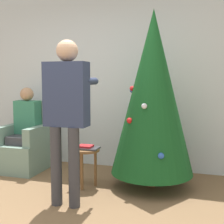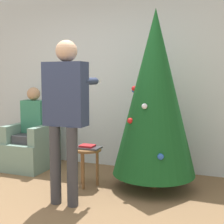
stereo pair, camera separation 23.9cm
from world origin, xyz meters
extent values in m
cube|color=silver|center=(0.00, 2.23, 1.35)|extent=(8.00, 0.06, 2.70)
cylinder|color=brown|center=(0.94, 1.46, 0.09)|extent=(0.10, 0.10, 0.18)
cone|color=#144C1E|center=(0.94, 1.46, 1.19)|extent=(1.02, 1.02, 2.02)
sphere|color=white|center=(0.90, 1.16, 1.05)|extent=(0.07, 0.07, 0.07)
sphere|color=red|center=(0.70, 1.41, 1.25)|extent=(0.06, 0.06, 0.06)
sphere|color=#2856B2|center=(0.69, 1.46, 1.22)|extent=(0.06, 0.06, 0.06)
sphere|color=#2856B2|center=(1.12, 1.05, 0.51)|extent=(0.07, 0.07, 0.07)
sphere|color=red|center=(0.72, 1.19, 0.87)|extent=(0.07, 0.07, 0.07)
cube|color=gray|center=(-1.01, 1.63, 0.21)|extent=(0.60, 0.74, 0.41)
cube|color=gray|center=(-1.01, 1.93, 0.72)|extent=(0.60, 0.14, 0.61)
cube|color=gray|center=(-1.25, 1.63, 0.54)|extent=(0.12, 0.67, 0.26)
cube|color=gray|center=(-0.76, 1.63, 0.54)|extent=(0.12, 0.67, 0.26)
cylinder|color=#38383D|center=(-1.11, 1.43, 0.21)|extent=(0.11, 0.11, 0.41)
cylinder|color=#38383D|center=(-0.91, 1.43, 0.21)|extent=(0.11, 0.11, 0.41)
cube|color=#38383D|center=(-1.01, 1.58, 0.47)|extent=(0.32, 0.40, 0.12)
cube|color=#337A5B|center=(-1.01, 1.73, 0.78)|extent=(0.36, 0.20, 0.50)
sphere|color=tan|center=(-1.01, 1.73, 1.13)|extent=(0.20, 0.20, 0.20)
cylinder|color=#38383D|center=(0.06, 0.59, 0.43)|extent=(0.12, 0.12, 0.86)
cylinder|color=#38383D|center=(0.27, 0.59, 0.43)|extent=(0.12, 0.12, 0.86)
cube|color=#2D3856|center=(0.17, 0.65, 1.20)|extent=(0.47, 0.20, 0.68)
sphere|color=tan|center=(0.17, 0.69, 1.66)|extent=(0.23, 0.23, 0.23)
cylinder|color=#2D3856|center=(-0.03, 0.84, 1.34)|extent=(0.08, 0.30, 0.08)
cylinder|color=#2D3856|center=(0.36, 0.84, 1.34)|extent=(0.08, 0.30, 0.08)
cube|color=white|center=(0.36, 1.03, 1.34)|extent=(0.04, 0.14, 0.04)
cylinder|color=brown|center=(0.15, 1.21, 0.47)|extent=(0.36, 0.36, 0.03)
cylinder|color=brown|center=(0.15, 1.09, 0.23)|extent=(0.04, 0.04, 0.46)
cylinder|color=brown|center=(0.25, 1.28, 0.23)|extent=(0.04, 0.04, 0.46)
cylinder|color=brown|center=(0.04, 1.28, 0.23)|extent=(0.04, 0.04, 0.46)
cube|color=#38383D|center=(0.15, 1.21, 0.50)|extent=(0.34, 0.21, 0.02)
cube|color=#B21E23|center=(0.15, 1.21, 0.52)|extent=(0.18, 0.15, 0.02)
camera|label=1|loc=(1.62, -2.35, 1.37)|focal=50.00mm
camera|label=2|loc=(1.84, -2.27, 1.37)|focal=50.00mm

